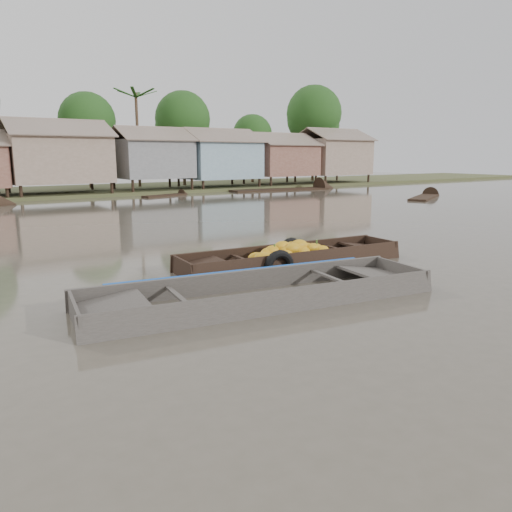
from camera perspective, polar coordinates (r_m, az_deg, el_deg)
ground at (r=10.31m, az=3.55°, el=-5.05°), size 120.00×120.00×0.00m
riverbank at (r=40.68m, az=-21.77°, el=10.91°), size 120.00×12.47×10.22m
banana_boat at (r=13.50m, az=3.86°, el=-0.16°), size 6.56×2.07×0.90m
viewer_boat at (r=10.23m, az=0.73°, el=-4.82°), size 7.58×3.03×0.59m
distant_boats at (r=34.83m, az=-10.97°, el=6.39°), size 45.76×15.77×0.35m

